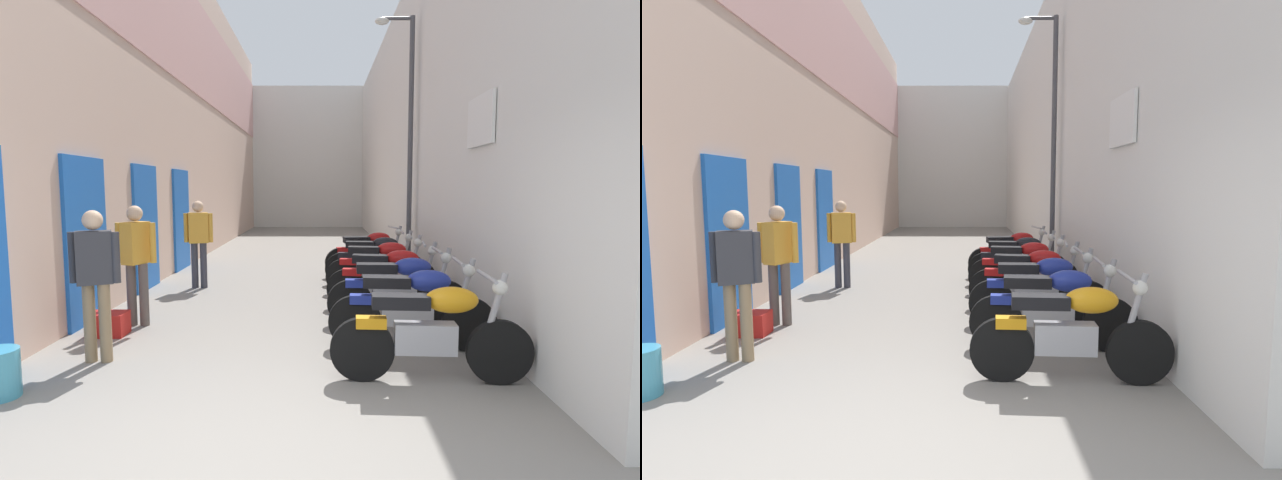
{
  "view_description": "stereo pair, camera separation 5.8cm",
  "coord_description": "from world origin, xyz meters",
  "views": [
    {
      "loc": [
        0.57,
        -2.95,
        1.78
      ],
      "look_at": [
        0.56,
        5.14,
        0.93
      ],
      "focal_mm": 27.23,
      "sensor_mm": 36.0,
      "label": 1
    },
    {
      "loc": [
        0.63,
        -2.95,
        1.78
      ],
      "look_at": [
        0.56,
        5.14,
        0.93
      ],
      "focal_mm": 27.23,
      "sensor_mm": 36.0,
      "label": 2
    }
  ],
  "objects": [
    {
      "name": "pedestrian_further_down",
      "position": [
        -1.61,
        5.69,
        0.92
      ],
      "size": [
        0.52,
        0.29,
        1.57
      ],
      "color": "#383842",
      "rests_on": "ground"
    },
    {
      "name": "building_far_end",
      "position": [
        0.0,
        20.71,
        3.23
      ],
      "size": [
        8.07,
        2.0,
        6.46
      ],
      "primitive_type": "cube",
      "color": "silver",
      "rests_on": "ground"
    },
    {
      "name": "motorcycle_third",
      "position": [
        1.59,
        3.24,
        0.5
      ],
      "size": [
        1.85,
        0.58,
        1.04
      ],
      "color": "black",
      "rests_on": "ground"
    },
    {
      "name": "building_left",
      "position": [
        -2.72,
        9.8,
        3.72
      ],
      "size": [
        0.45,
        19.71,
        7.39
      ],
      "color": "beige",
      "rests_on": "ground"
    },
    {
      "name": "motorcycle_fifth",
      "position": [
        1.59,
        5.09,
        0.5
      ],
      "size": [
        1.85,
        0.58,
        1.04
      ],
      "color": "black",
      "rests_on": "ground"
    },
    {
      "name": "street_lamp",
      "position": [
        2.3,
        6.93,
        2.98
      ],
      "size": [
        0.79,
        0.18,
        5.15
      ],
      "color": "#47474C",
      "rests_on": "ground"
    },
    {
      "name": "motorcycle_seventh",
      "position": [
        1.59,
        6.85,
        0.5
      ],
      "size": [
        1.84,
        0.58,
        1.04
      ],
      "color": "black",
      "rests_on": "ground"
    },
    {
      "name": "motorcycle_fourth",
      "position": [
        1.59,
        4.05,
        0.5
      ],
      "size": [
        1.84,
        0.58,
        1.04
      ],
      "color": "black",
      "rests_on": "ground"
    },
    {
      "name": "building_right",
      "position": [
        2.73,
        9.85,
        3.2
      ],
      "size": [
        0.45,
        19.71,
        6.4
      ],
      "color": "silver",
      "rests_on": "ground"
    },
    {
      "name": "pedestrian_by_doorway",
      "position": [
        -1.72,
        1.92,
        0.92
      ],
      "size": [
        0.52,
        0.32,
        1.57
      ],
      "color": "#8C7251",
      "rests_on": "ground"
    },
    {
      "name": "ground_plane",
      "position": [
        0.0,
        7.86,
        0.0
      ],
      "size": [
        35.71,
        35.71,
        0.0
      ],
      "primitive_type": "plane",
      "color": "gray"
    },
    {
      "name": "motorcycle_nearest",
      "position": [
        1.59,
        1.38,
        0.5
      ],
      "size": [
        1.85,
        0.58,
        1.04
      ],
      "color": "black",
      "rests_on": "ground"
    },
    {
      "name": "motorcycle_second",
      "position": [
        1.59,
        2.3,
        0.5
      ],
      "size": [
        1.85,
        0.58,
        1.04
      ],
      "color": "black",
      "rests_on": "ground"
    },
    {
      "name": "plastic_crate",
      "position": [
        -2.02,
        2.83,
        0.14
      ],
      "size": [
        0.44,
        0.32,
        0.28
      ],
      "primitive_type": "cube",
      "color": "red",
      "rests_on": "ground"
    },
    {
      "name": "motorcycle_sixth",
      "position": [
        1.59,
        5.9,
        0.5
      ],
      "size": [
        1.85,
        0.58,
        1.04
      ],
      "color": "black",
      "rests_on": "ground"
    },
    {
      "name": "pedestrian_mid_alley",
      "position": [
        -1.81,
        3.27,
        0.92
      ],
      "size": [
        0.52,
        0.39,
        1.57
      ],
      "color": "#564C47",
      "rests_on": "ground"
    }
  ]
}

